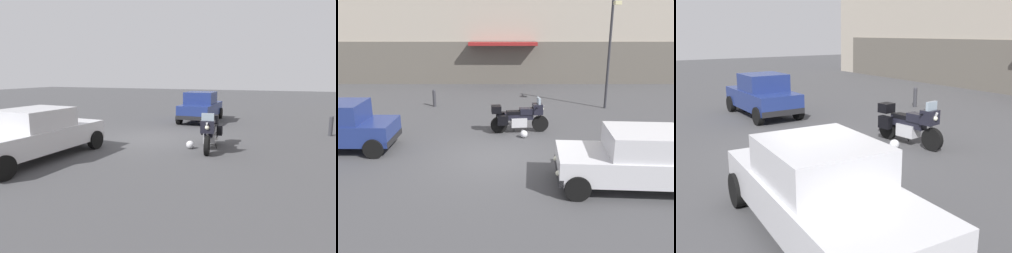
# 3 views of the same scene
# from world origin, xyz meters

# --- Properties ---
(ground_plane) EXTENTS (80.00, 80.00, 0.00)m
(ground_plane) POSITION_xyz_m (0.00, 0.00, 0.00)
(ground_plane) COLOR #424244
(building_facade_rear) EXTENTS (37.72, 3.40, 9.57)m
(building_facade_rear) POSITION_xyz_m (0.00, 14.62, 4.74)
(building_facade_rear) COLOR #A89E8E
(building_facade_rear) RESTS_ON ground
(motorcycle) EXTENTS (2.26, 0.86, 1.36)m
(motorcycle) POSITION_xyz_m (0.78, 2.68, 0.62)
(motorcycle) COLOR black
(motorcycle) RESTS_ON ground
(helmet) EXTENTS (0.28, 0.28, 0.28)m
(helmet) POSITION_xyz_m (0.95, 2.01, 0.14)
(helmet) COLOR silver
(helmet) RESTS_ON ground
(car_hatchback_near) EXTENTS (3.88, 1.78, 1.64)m
(car_hatchback_near) POSITION_xyz_m (-5.31, 0.76, 0.81)
(car_hatchback_near) COLOR navy
(car_hatchback_near) RESTS_ON ground
(car_sedan_far) EXTENTS (4.66, 2.19, 1.56)m
(car_sedan_far) POSITION_xyz_m (3.87, -2.06, 0.78)
(car_sedan_far) COLOR silver
(car_sedan_far) RESTS_ON ground
(streetlamp_curbside) EXTENTS (0.28, 0.94, 5.07)m
(streetlamp_curbside) POSITION_xyz_m (5.19, 6.48, 3.06)
(streetlamp_curbside) COLOR #2D2D33
(streetlamp_curbside) RESTS_ON ground
(bollard_curbside) EXTENTS (0.16, 0.16, 0.87)m
(bollard_curbside) POSITION_xyz_m (-3.31, 6.96, 0.46)
(bollard_curbside) COLOR #333338
(bollard_curbside) RESTS_ON ground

